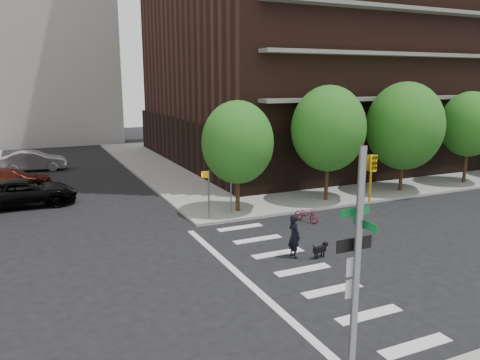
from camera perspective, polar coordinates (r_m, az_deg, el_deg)
name	(u,v)px	position (r m, az deg, el deg)	size (l,w,h in m)	color
ground	(234,283)	(17.83, -0.75, -12.49)	(120.00, 120.00, 0.00)	black
sidewalk_ne	(326,155)	(47.48, 10.47, 3.03)	(39.00, 33.00, 0.15)	gray
crosswalk	(285,273)	(18.75, 5.55, -11.24)	(3.85, 13.00, 0.01)	silver
tree_a	(238,142)	(25.82, -0.30, 4.61)	(4.00, 4.00, 5.90)	#301E11
tree_b	(328,129)	(28.74, 10.73, 6.17)	(4.50, 4.50, 6.65)	#301E11
tree_c	(405,126)	(32.58, 19.43, 6.20)	(5.00, 5.00, 6.80)	#301E11
tree_d	(469,124)	(36.99, 26.18, 6.12)	(4.00, 4.00, 6.20)	#301E11
traffic_signal	(355,306)	(10.63, 13.89, -14.65)	(0.90, 0.75, 6.00)	slate
pedestrian_signal	(213,186)	(25.04, -3.26, -0.74)	(2.18, 0.67, 2.60)	slate
parked_car_black	(25,193)	(30.73, -24.72, -1.41)	(5.92, 2.73, 1.65)	black
parked_car_maroon	(10,179)	(35.50, -26.19, 0.08)	(5.34, 2.17, 1.55)	#42140B
parked_car_silver	(34,161)	(42.37, -23.84, 2.15)	(5.10, 1.78, 1.68)	#98999E
scooter	(306,214)	(25.18, 8.10, -4.18)	(0.54, 1.54, 0.81)	maroon
dog_walker	(294,236)	(20.07, 6.61, -6.79)	(0.45, 0.69, 1.89)	black
dog	(320,249)	(20.35, 9.77, -8.29)	(0.74, 0.32, 0.61)	black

